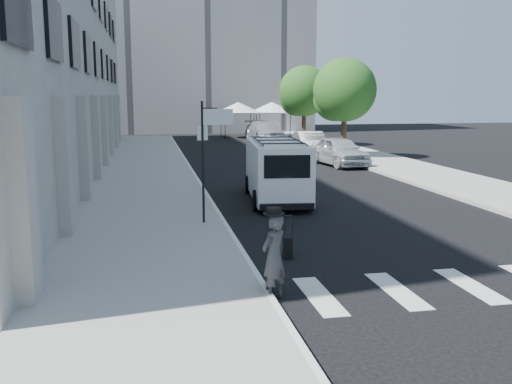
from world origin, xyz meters
name	(u,v)px	position (x,y,z in m)	size (l,w,h in m)	color
ground	(322,252)	(0.00, 0.00, 0.00)	(120.00, 120.00, 0.00)	black
sidewalk_left	(146,170)	(-4.25, 16.00, 0.07)	(4.50, 48.00, 0.15)	gray
sidewalk_right	(365,157)	(9.00, 20.00, 0.07)	(4.00, 56.00, 0.15)	gray
building_far	(202,13)	(2.00, 50.00, 12.50)	(22.00, 12.00, 25.00)	slate
sign_pole	(211,136)	(-2.36, 3.20, 2.65)	(1.03, 0.07, 3.50)	black
tree_near	(342,92)	(7.50, 20.15, 3.97)	(3.80, 3.83, 6.03)	black
tree_far	(302,93)	(7.50, 29.15, 3.97)	(3.80, 3.83, 6.03)	black
tent_left	(238,108)	(4.00, 38.00, 2.71)	(4.00, 4.00, 3.20)	black
tent_right	(272,107)	(7.20, 38.50, 2.71)	(4.00, 4.00, 3.20)	black
businessman	(274,257)	(-1.90, -3.00, 0.82)	(0.60, 0.39, 1.65)	#39393B
briefcase	(270,285)	(-1.90, -2.70, 0.17)	(0.12, 0.44, 0.34)	black
suitcase	(288,247)	(-0.95, -0.34, 0.27)	(0.31, 0.40, 1.00)	black
cargo_van	(276,170)	(0.44, 7.05, 1.12)	(2.41, 5.80, 2.15)	white
parked_car_a	(339,151)	(6.16, 16.60, 0.80)	(1.88, 4.67, 1.59)	#B3B5BC
parked_car_b	(310,144)	(5.95, 21.50, 0.78)	(1.66, 4.75, 1.57)	slate
parked_car_c	(264,131)	(5.74, 34.90, 0.82)	(2.29, 5.64, 1.64)	#A2A4AA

